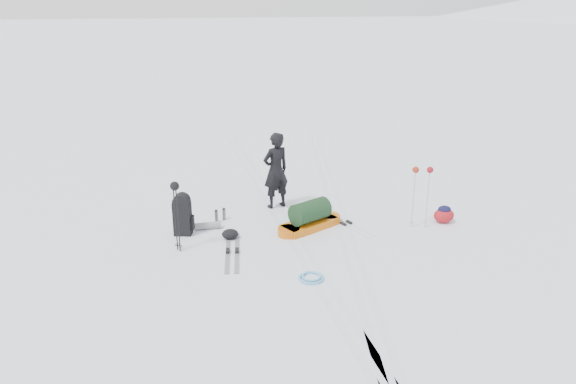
% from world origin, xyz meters
% --- Properties ---
extents(ground, '(200.00, 200.00, 0.00)m').
position_xyz_m(ground, '(0.00, 0.00, 0.00)').
color(ground, silver).
rests_on(ground, ground).
extents(snow_hill_backdrop, '(359.50, 192.00, 162.45)m').
position_xyz_m(snow_hill_backdrop, '(62.69, 84.02, -69.02)').
color(snow_hill_backdrop, white).
rests_on(snow_hill_backdrop, ground).
extents(ski_tracks, '(3.38, 17.97, 0.01)m').
position_xyz_m(ski_tracks, '(0.61, 0.88, 0.00)').
color(ski_tracks, silver).
rests_on(ski_tracks, ground).
extents(skier, '(0.79, 0.67, 1.84)m').
position_xyz_m(skier, '(-0.08, 1.86, 0.92)').
color(skier, black).
rests_on(skier, ground).
extents(pulk_sled, '(1.69, 1.23, 0.64)m').
position_xyz_m(pulk_sled, '(0.45, 0.46, 0.24)').
color(pulk_sled, '#CB620B').
rests_on(pulk_sled, ground).
extents(expedition_rucksack, '(1.02, 0.44, 0.92)m').
position_xyz_m(expedition_rucksack, '(-2.21, 0.64, 0.43)').
color(expedition_rucksack, black).
rests_on(expedition_rucksack, ground).
extents(ski_poles_black, '(0.18, 0.18, 1.46)m').
position_xyz_m(ski_poles_black, '(-2.37, -0.17, 1.19)').
color(ski_poles_black, black).
rests_on(ski_poles_black, ground).
extents(ski_poles_silver, '(0.44, 0.20, 1.39)m').
position_xyz_m(ski_poles_silver, '(2.82, 0.11, 1.16)').
color(ski_poles_silver, '#ACAEB3').
rests_on(ski_poles_silver, ground).
extents(touring_skis_grey, '(0.45, 1.84, 0.07)m').
position_xyz_m(touring_skis_grey, '(-1.32, -0.45, 0.01)').
color(touring_skis_grey, gray).
rests_on(touring_skis_grey, ground).
extents(touring_skis_white, '(0.88, 1.62, 0.06)m').
position_xyz_m(touring_skis_white, '(1.30, 0.52, 0.01)').
color(touring_skis_white, silver).
rests_on(touring_skis_white, ground).
extents(rope_coil, '(0.54, 0.54, 0.06)m').
position_xyz_m(rope_coil, '(-0.00, -1.79, 0.03)').
color(rope_coil, '#599FD8').
rests_on(rope_coil, ground).
extents(small_daypack, '(0.58, 0.54, 0.40)m').
position_xyz_m(small_daypack, '(3.48, 0.26, 0.19)').
color(small_daypack, maroon).
rests_on(small_daypack, ground).
extents(thermos_pair, '(0.26, 0.22, 0.30)m').
position_xyz_m(thermos_pair, '(-1.46, 1.22, 0.14)').
color(thermos_pair, '#525559').
rests_on(thermos_pair, ground).
extents(stuff_sack, '(0.41, 0.36, 0.22)m').
position_xyz_m(stuff_sack, '(-1.31, 0.21, 0.11)').
color(stuff_sack, black).
rests_on(stuff_sack, ground).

